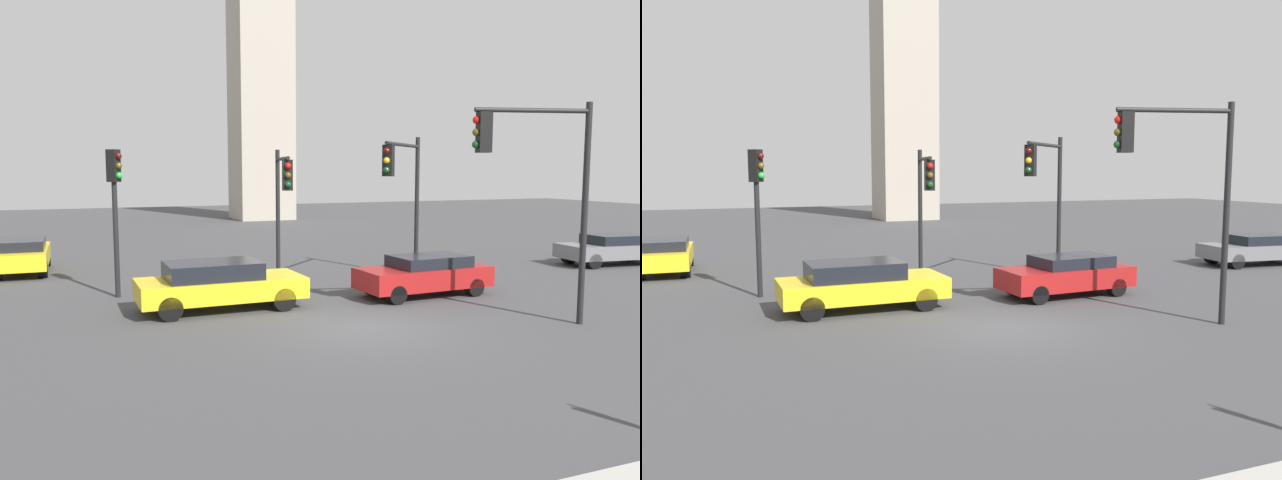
{
  "view_description": "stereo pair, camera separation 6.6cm",
  "coord_description": "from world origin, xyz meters",
  "views": [
    {
      "loc": [
        -6.94,
        -14.36,
        4.06
      ],
      "look_at": [
        0.48,
        3.93,
        1.83
      ],
      "focal_mm": 35.72,
      "sensor_mm": 36.0,
      "label": 1
    },
    {
      "loc": [
        -6.88,
        -14.38,
        4.06
      ],
      "look_at": [
        0.48,
        3.93,
        1.83
      ],
      "focal_mm": 35.72,
      "sensor_mm": 36.0,
      "label": 2
    }
  ],
  "objects": [
    {
      "name": "traffic_light_1",
      "position": [
        -5.41,
        6.38,
        3.25
      ],
      "size": [
        0.47,
        0.46,
        4.63
      ],
      "rotation": [
        0.0,
        0.0,
        -0.74
      ],
      "color": "black",
      "rests_on": "ground_plane"
    },
    {
      "name": "traffic_light_0",
      "position": [
        0.2,
        6.72,
        3.32
      ],
      "size": [
        0.91,
        3.32,
        4.74
      ],
      "rotation": [
        0.0,
        0.0,
        -1.78
      ],
      "color": "black",
      "rests_on": "ground_plane"
    },
    {
      "name": "traffic_light_2",
      "position": [
        4.21,
        -1.48,
        4.05
      ],
      "size": [
        3.07,
        0.94,
        5.72
      ],
      "rotation": [
        0.0,
        0.0,
        2.9
      ],
      "color": "black",
      "rests_on": "ground_plane"
    },
    {
      "name": "car_1",
      "position": [
        -8.46,
        12.63,
        0.73
      ],
      "size": [
        1.94,
        4.47,
        1.34
      ],
      "rotation": [
        0.0,
        0.0,
        1.55
      ],
      "color": "yellow",
      "rests_on": "ground_plane"
    },
    {
      "name": "car_4",
      "position": [
        3.68,
        2.95,
        0.7
      ],
      "size": [
        4.37,
        2.0,
        1.29
      ],
      "rotation": [
        0.0,
        0.0,
        3.2
      ],
      "color": "maroon",
      "rests_on": "ground_plane"
    },
    {
      "name": "car_3",
      "position": [
        14.57,
        5.67,
        0.7
      ],
      "size": [
        4.67,
        2.38,
        1.28
      ],
      "rotation": [
        0.0,
        0.0,
        3.02
      ],
      "color": "slate",
      "rests_on": "ground_plane"
    },
    {
      "name": "traffic_light_3",
      "position": [
        4.05,
        5.0,
        3.68
      ],
      "size": [
        2.93,
        2.92,
        5.2
      ],
      "rotation": [
        0.0,
        0.0,
        -2.36
      ],
      "color": "black",
      "rests_on": "ground_plane"
    },
    {
      "name": "skyline_tower",
      "position": [
        7.98,
        34.9,
        17.02
      ],
      "size": [
        4.36,
        4.36,
        34.04
      ],
      "primitive_type": "cube",
      "color": "#A89E8E",
      "rests_on": "ground_plane"
    },
    {
      "name": "ground_plane",
      "position": [
        0.0,
        0.0,
        0.0
      ],
      "size": [
        108.41,
        108.41,
        0.0
      ],
      "primitive_type": "plane",
      "color": "#424244"
    },
    {
      "name": "car_2",
      "position": [
        -2.87,
        3.41,
        0.75
      ],
      "size": [
        4.74,
        2.05,
        1.41
      ],
      "rotation": [
        0.0,
        0.0,
        0.01
      ],
      "color": "yellow",
      "rests_on": "ground_plane"
    }
  ]
}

